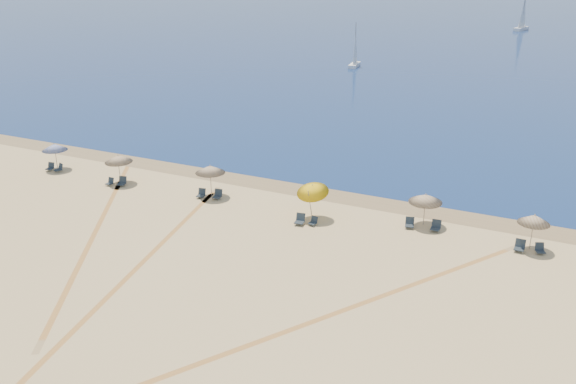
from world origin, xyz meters
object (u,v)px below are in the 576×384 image
at_px(umbrella_1, 118,159).
at_px(chair_9, 436,226).
at_px(umbrella_4, 426,198).
at_px(chair_2, 110,182).
at_px(sailboat_1, 355,53).
at_px(umbrella_3, 312,189).
at_px(chair_5, 218,195).
at_px(chair_3, 122,182).
at_px(chair_10, 520,246).
at_px(umbrella_5, 534,219).
at_px(umbrella_0, 54,147).
at_px(umbrella_2, 210,169).
at_px(chair_4, 201,194).
at_px(sailboat_0, 523,18).
at_px(chair_0, 50,167).
at_px(chair_8, 410,223).
at_px(chair_11, 540,249).
at_px(chair_6, 300,220).
at_px(chair_7, 313,221).
at_px(chair_1, 59,168).

bearing_deg(umbrella_1, chair_9, 4.14).
bearing_deg(umbrella_4, chair_2, -172.61).
relative_size(umbrella_1, sailboat_1, 0.33).
xyz_separation_m(umbrella_3, chair_5, (-7.81, 0.28, -1.86)).
bearing_deg(chair_3, chair_5, -9.53).
bearing_deg(chair_10, umbrella_3, -173.60).
height_order(umbrella_5, chair_9, umbrella_5).
bearing_deg(umbrella_0, umbrella_2, 1.46).
xyz_separation_m(chair_3, sailboat_1, (-2.31, 61.58, 1.86)).
height_order(umbrella_3, umbrella_5, umbrella_3).
relative_size(chair_4, sailboat_0, 0.07).
distance_m(chair_0, chair_8, 30.65).
bearing_deg(umbrella_1, umbrella_0, 177.24).
height_order(umbrella_5, chair_4, umbrella_5).
xyz_separation_m(chair_9, chair_11, (6.44, -0.49, -0.04)).
xyz_separation_m(umbrella_5, chair_3, (-30.17, -2.07, -1.70)).
height_order(umbrella_2, chair_4, umbrella_2).
distance_m(umbrella_0, umbrella_2, 15.26).
height_order(umbrella_3, chair_4, umbrella_3).
relative_size(chair_10, sailboat_0, 0.07).
height_order(chair_0, chair_3, chair_3).
bearing_deg(chair_0, chair_8, -7.69).
bearing_deg(umbrella_5, sailboat_0, 95.54).
bearing_deg(chair_6, umbrella_4, 17.70).
distance_m(umbrella_0, chair_10, 37.35).
bearing_deg(umbrella_3, chair_10, 3.91).
bearing_deg(umbrella_1, chair_2, -119.92).
height_order(umbrella_0, chair_11, umbrella_0).
distance_m(chair_2, sailboat_1, 61.93).
xyz_separation_m(umbrella_2, chair_7, (9.08, -1.54, -1.89)).
bearing_deg(chair_9, chair_5, -176.73).
xyz_separation_m(umbrella_4, chair_10, (6.26, -1.32, -1.61)).
distance_m(chair_0, chair_3, 7.99).
xyz_separation_m(chair_1, chair_2, (6.08, -0.67, -0.04)).
relative_size(umbrella_1, chair_10, 3.28).
relative_size(umbrella_4, sailboat_1, 0.32).
bearing_deg(chair_1, umbrella_2, 22.93).
relative_size(chair_9, sailboat_0, 0.07).
bearing_deg(chair_0, umbrella_3, -10.18).
xyz_separation_m(chair_1, chair_6, (22.81, -1.01, 0.02)).
height_order(umbrella_2, chair_3, umbrella_2).
distance_m(umbrella_2, chair_4, 2.00).
height_order(chair_5, chair_7, chair_5).
distance_m(umbrella_3, chair_3, 16.23).
bearing_deg(chair_11, umbrella_4, 149.67).
bearing_deg(umbrella_2, chair_7, -9.62).
distance_m(umbrella_2, sailboat_0, 131.75).
bearing_deg(umbrella_0, chair_3, -5.82).
distance_m(chair_2, chair_7, 17.60).
distance_m(umbrella_3, chair_9, 8.57).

